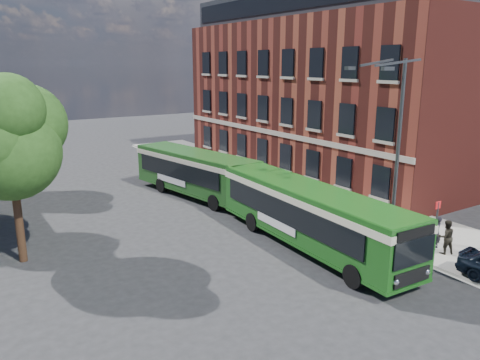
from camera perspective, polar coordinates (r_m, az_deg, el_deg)
ground at (r=23.16m, az=5.65°, el=-8.28°), size 120.00×120.00×0.00m
pavement at (r=33.21m, az=6.57°, el=-1.22°), size 6.00×48.00×0.15m
kerb_line at (r=31.45m, az=2.25°, el=-2.14°), size 0.12×48.00×0.01m
brick_office at (r=39.74m, az=11.10°, el=11.20°), size 12.10×26.00×14.20m
street_lamp at (r=23.79m, az=18.18°, el=3.72°), size 2.96×2.38×9.00m
bus_stop_sign at (r=23.91m, az=22.82°, el=-4.77°), size 0.35×0.08×2.52m
bus_front at (r=22.83m, az=8.52°, el=-3.80°), size 3.10×12.52×3.02m
bus_rear at (r=31.53m, az=-5.48°, el=1.27°), size 4.35×10.76×3.02m
pedestrian_a at (r=24.17m, az=22.82°, el=-5.95°), size 0.69×0.57×1.62m
pedestrian_b at (r=23.78m, az=23.82°, el=-6.37°), size 0.99×0.91×1.63m
tree_left at (r=22.31m, az=-26.18°, el=4.74°), size 4.99×4.74×8.42m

